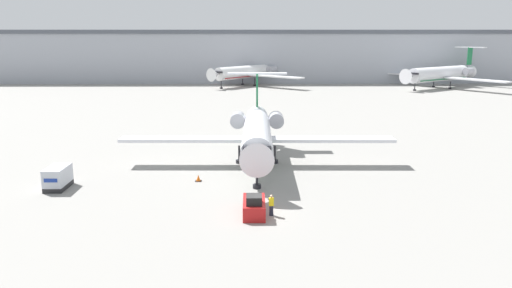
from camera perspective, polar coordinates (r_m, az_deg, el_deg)
The scene contains 9 objects.
ground_plane at distance 41.31m, azimuth 0.16°, elevation -8.22°, with size 600.00×600.00×0.00m, color gray.
terminal_building at distance 158.80m, azimuth -0.42°, elevation 10.05°, with size 180.00×16.80×15.91m.
airplane_main at distance 56.22m, azimuth 0.12°, elevation 1.25°, with size 31.03×24.27×9.65m.
pushback_tug at distance 41.37m, azimuth -0.22°, elevation -7.12°, with size 1.82×4.05×1.93m.
luggage_cart at distance 51.80m, azimuth -21.71°, elevation -3.59°, with size 1.78×3.47×2.13m.
worker_near_tug at distance 41.11m, azimuth 1.76°, elevation -6.95°, with size 0.40×0.25×1.78m.
traffic_cone_left at distance 50.96m, azimuth -6.60°, elevation -3.90°, with size 0.64×0.64×0.67m.
airplane_parked_far_left at distance 145.42m, azimuth -1.05°, elevation 8.24°, with size 31.01×26.87×10.87m.
airplane_parked_far_right at distance 147.48m, azimuth 20.36°, elevation 7.52°, with size 28.01×32.75×11.03m.
Camera 1 is at (-0.53, -38.66, 14.57)m, focal length 35.00 mm.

